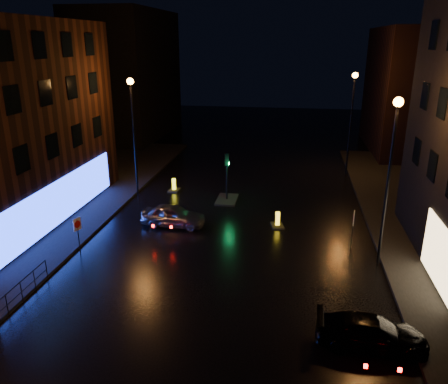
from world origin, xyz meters
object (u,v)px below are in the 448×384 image
Objects in this scene: silver_hatchback at (173,215)px; road_sign_left at (77,227)px; dark_sedan at (371,333)px; bollard_far at (174,188)px; road_sign_right at (353,221)px; bollard_near at (277,223)px; traffic_signal at (227,194)px.

road_sign_left reaches higher than silver_hatchback.
dark_sedan is 3.57× the size of bollard_far.
dark_sedan is 1.86× the size of road_sign_right.
bollard_near is 0.55× the size of road_sign_right.
bollard_near is at bearing -46.95° from traffic_signal.
road_sign_left is at bearing 71.22° from dark_sedan.
road_sign_right is at bearing -95.82° from silver_hatchback.
traffic_signal is 5.50m from bollard_near.
silver_hatchback is 1.91× the size of road_sign_left.
bollard_near is at bearing -21.98° from road_sign_right.
bollard_far is 14.53m from road_sign_right.
bollard_near is at bearing 48.85° from road_sign_left.
silver_hatchback is (-2.54, -4.91, 0.16)m from traffic_signal.
bollard_far is at bearing 161.03° from traffic_signal.
silver_hatchback is 6.62m from bollard_far.
silver_hatchback is 3.43× the size of bollard_far.
silver_hatchback is 10.54m from road_sign_right.
silver_hatchback is 14.06m from dark_sedan.
bollard_far is (-11.92, 16.05, -0.38)m from dark_sedan.
silver_hatchback is 6.37m from bollard_near.
traffic_signal reaches higher than silver_hatchback.
dark_sedan is at bearing -130.96° from silver_hatchback.
road_sign_right is (0.19, 8.15, 1.04)m from dark_sedan.
road_sign_left is at bearing 20.12° from road_sign_right.
dark_sedan is 1.98× the size of road_sign_left.
bollard_near is at bearing -79.35° from silver_hatchback.
bollard_far reaches higher than bollard_near.
silver_hatchback is 1.79× the size of road_sign_right.
road_sign_right is (4.09, -2.42, 1.42)m from bollard_near.
traffic_signal is 1.59× the size of road_sign_right.
bollard_near is (-3.91, 10.57, -0.38)m from dark_sedan.
road_sign_left is 0.94× the size of road_sign_right.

